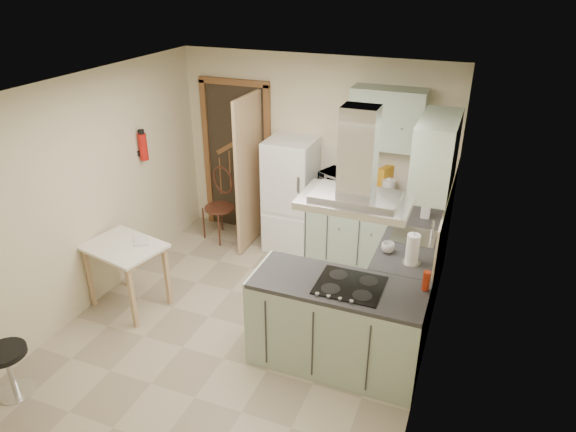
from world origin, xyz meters
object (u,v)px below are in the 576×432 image
at_px(stool, 10,371).
at_px(fridge, 291,195).
at_px(drop_leaf_table, 128,276).
at_px(microwave, 340,183).
at_px(extractor_hood, 355,201).
at_px(bentwood_chair, 219,208).
at_px(peninsula, 337,324).

bearing_deg(stool, fridge, 68.76).
xyz_separation_m(drop_leaf_table, microwave, (1.84, 1.88, 0.65)).
bearing_deg(microwave, fridge, -161.35).
relative_size(drop_leaf_table, microwave, 1.68).
distance_m(extractor_hood, microwave, 2.16).
bearing_deg(bentwood_chair, fridge, 29.17).
height_order(fridge, bentwood_chair, fridge).
bearing_deg(stool, bentwood_chair, 84.22).
xyz_separation_m(fridge, extractor_hood, (1.32, -1.98, 0.97)).
distance_m(fridge, peninsula, 2.35).
relative_size(bentwood_chair, stool, 1.90).
xyz_separation_m(extractor_hood, drop_leaf_table, (-2.50, 0.07, -1.34)).
height_order(drop_leaf_table, microwave, microwave).
relative_size(stool, microwave, 1.00).
height_order(drop_leaf_table, bentwood_chair, bentwood_chair).
distance_m(fridge, microwave, 0.73).
height_order(fridge, extractor_hood, extractor_hood).
xyz_separation_m(fridge, microwave, (0.67, -0.04, 0.28)).
height_order(peninsula, microwave, microwave).
relative_size(fridge, peninsula, 0.97).
xyz_separation_m(stool, microwave, (1.99, 3.36, 0.79)).
relative_size(peninsula, stool, 3.21).
distance_m(bentwood_chair, microwave, 1.76).
bearing_deg(fridge, bentwood_chair, -171.83).
xyz_separation_m(peninsula, extractor_hood, (0.10, 0.00, 1.27)).
bearing_deg(stool, peninsula, 29.14).
xyz_separation_m(peninsula, bentwood_chair, (-2.22, 1.84, 0.01)).
distance_m(extractor_hood, bentwood_chair, 3.21).
height_order(drop_leaf_table, stool, drop_leaf_table).
xyz_separation_m(fridge, drop_leaf_table, (-1.17, -1.91, -0.37)).
relative_size(peninsula, extractor_hood, 1.72).
bearing_deg(drop_leaf_table, fridge, 70.85).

